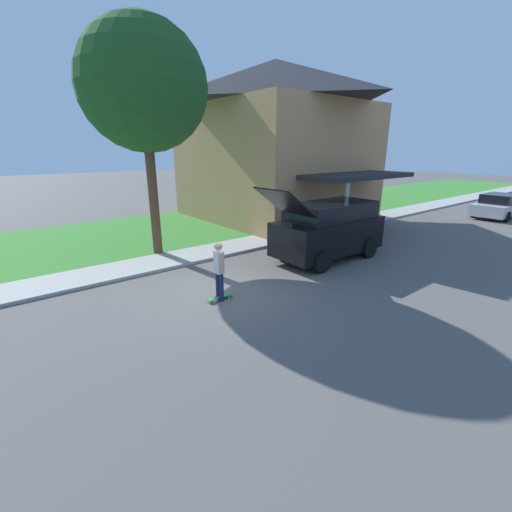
{
  "coord_description": "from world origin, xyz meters",
  "views": [
    {
      "loc": [
        8.15,
        -5.09,
        4.1
      ],
      "look_at": [
        0.19,
        1.26,
        0.9
      ],
      "focal_mm": 24.0,
      "sensor_mm": 36.0,
      "label": 1
    }
  ],
  "objects_px": {
    "lawn_tree_near": "(144,87)",
    "car_down_street": "(499,206)",
    "suv_parked": "(329,229)",
    "skateboard": "(220,297)",
    "skateboarder": "(219,269)"
  },
  "relations": [
    {
      "from": "suv_parked",
      "to": "car_down_street",
      "type": "xyz_separation_m",
      "value": [
        1.08,
        14.91,
        -0.46
      ]
    },
    {
      "from": "lawn_tree_near",
      "to": "skateboard",
      "type": "bearing_deg",
      "value": -4.62
    },
    {
      "from": "skateboard",
      "to": "suv_parked",
      "type": "bearing_deg",
      "value": 96.79
    },
    {
      "from": "car_down_street",
      "to": "skateboard",
      "type": "height_order",
      "value": "car_down_street"
    },
    {
      "from": "car_down_street",
      "to": "suv_parked",
      "type": "bearing_deg",
      "value": -94.13
    },
    {
      "from": "lawn_tree_near",
      "to": "skateboarder",
      "type": "bearing_deg",
      "value": -4.64
    },
    {
      "from": "car_down_street",
      "to": "skateboarder",
      "type": "height_order",
      "value": "skateboarder"
    },
    {
      "from": "car_down_street",
      "to": "skateboarder",
      "type": "bearing_deg",
      "value": -91.21
    },
    {
      "from": "lawn_tree_near",
      "to": "suv_parked",
      "type": "bearing_deg",
      "value": 46.95
    },
    {
      "from": "lawn_tree_near",
      "to": "car_down_street",
      "type": "xyz_separation_m",
      "value": [
        5.69,
        19.85,
        -5.47
      ]
    },
    {
      "from": "skateboarder",
      "to": "lawn_tree_near",
      "type": "bearing_deg",
      "value": 175.36
    },
    {
      "from": "suv_parked",
      "to": "lawn_tree_near",
      "type": "bearing_deg",
      "value": -133.05
    },
    {
      "from": "skateboard",
      "to": "skateboarder",
      "type": "bearing_deg",
      "value": -10.07
    },
    {
      "from": "suv_parked",
      "to": "skateboard",
      "type": "height_order",
      "value": "suv_parked"
    },
    {
      "from": "skateboarder",
      "to": "skateboard",
      "type": "bearing_deg",
      "value": 169.93
    }
  ]
}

